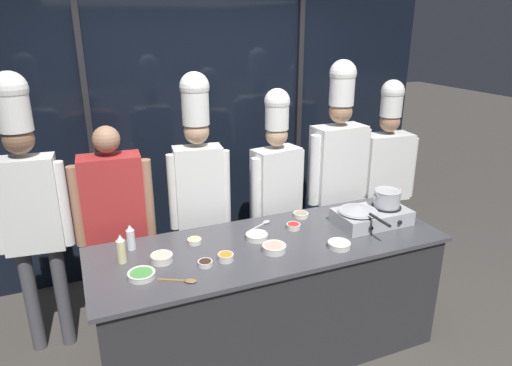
% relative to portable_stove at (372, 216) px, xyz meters
% --- Properties ---
extents(ground_plane, '(24.00, 24.00, 0.00)m').
position_rel_portable_stove_xyz_m(ground_plane, '(-0.83, 0.01, -0.95)').
color(ground_plane, '#47423D').
extents(window_wall_back, '(4.72, 0.09, 2.70)m').
position_rel_portable_stove_xyz_m(window_wall_back, '(-0.83, 1.58, 0.40)').
color(window_wall_back, black).
rests_on(window_wall_back, ground_plane).
extents(demo_counter, '(2.42, 0.85, 0.89)m').
position_rel_portable_stove_xyz_m(demo_counter, '(-0.83, 0.01, -0.50)').
color(demo_counter, '#2D2D30').
rests_on(demo_counter, ground_plane).
extents(portable_stove, '(0.55, 0.33, 0.12)m').
position_rel_portable_stove_xyz_m(portable_stove, '(0.00, 0.00, 0.00)').
color(portable_stove, '#B2B5BA').
rests_on(portable_stove, demo_counter).
extents(frying_pan, '(0.29, 0.50, 0.05)m').
position_rel_portable_stove_xyz_m(frying_pan, '(-0.13, -0.00, 0.08)').
color(frying_pan, '#ADAFB5').
rests_on(frying_pan, portable_stove).
extents(stock_pot, '(0.22, 0.20, 0.13)m').
position_rel_portable_stove_xyz_m(stock_pot, '(0.13, 0.00, 0.13)').
color(stock_pot, '#B7BABF').
rests_on(stock_pot, portable_stove).
extents(squeeze_bottle_clear, '(0.05, 0.05, 0.18)m').
position_rel_portable_stove_xyz_m(squeeze_bottle_clear, '(-1.71, 0.28, 0.03)').
color(squeeze_bottle_clear, white).
rests_on(squeeze_bottle_clear, demo_counter).
extents(squeeze_bottle_oil, '(0.06, 0.06, 0.19)m').
position_rel_portable_stove_xyz_m(squeeze_bottle_oil, '(-1.79, 0.12, 0.03)').
color(squeeze_bottle_oil, beige).
rests_on(squeeze_bottle_oil, demo_counter).
extents(prep_bowl_rice, '(0.16, 0.16, 0.04)m').
position_rel_portable_stove_xyz_m(prep_bowl_rice, '(-0.89, 0.09, -0.03)').
color(prep_bowl_rice, silver).
rests_on(prep_bowl_rice, demo_counter).
extents(prep_bowl_ginger, '(0.10, 0.10, 0.03)m').
position_rel_portable_stove_xyz_m(prep_bowl_ginger, '(-1.31, 0.20, -0.04)').
color(prep_bowl_ginger, silver).
rests_on(prep_bowl_ginger, demo_counter).
extents(prep_bowl_chicken, '(0.14, 0.14, 0.05)m').
position_rel_portable_stove_xyz_m(prep_bowl_chicken, '(-1.56, 0.04, -0.03)').
color(prep_bowl_chicken, silver).
rests_on(prep_bowl_chicken, demo_counter).
extents(prep_bowl_soy_glaze, '(0.09, 0.09, 0.03)m').
position_rel_portable_stove_xyz_m(prep_bowl_soy_glaze, '(-1.33, -0.12, -0.04)').
color(prep_bowl_soy_glaze, silver).
rests_on(prep_bowl_soy_glaze, demo_counter).
extents(prep_bowl_carrots, '(0.10, 0.10, 0.05)m').
position_rel_portable_stove_xyz_m(prep_bowl_carrots, '(-1.19, -0.11, -0.03)').
color(prep_bowl_carrots, silver).
rests_on(prep_bowl_carrots, demo_counter).
extents(prep_bowl_garlic, '(0.15, 0.15, 0.04)m').
position_rel_portable_stove_xyz_m(prep_bowl_garlic, '(-0.43, -0.24, -0.03)').
color(prep_bowl_garlic, silver).
rests_on(prep_bowl_garlic, demo_counter).
extents(prep_bowl_bell_pepper, '(0.10, 0.10, 0.04)m').
position_rel_portable_stove_xyz_m(prep_bowl_bell_pepper, '(-0.58, 0.14, -0.03)').
color(prep_bowl_bell_pepper, silver).
rests_on(prep_bowl_bell_pepper, demo_counter).
extents(prep_bowl_shrimp, '(0.16, 0.16, 0.05)m').
position_rel_portable_stove_xyz_m(prep_bowl_shrimp, '(-0.85, -0.12, -0.03)').
color(prep_bowl_shrimp, silver).
rests_on(prep_bowl_shrimp, demo_counter).
extents(prep_bowl_scallions, '(0.17, 0.17, 0.04)m').
position_rel_portable_stove_xyz_m(prep_bowl_scallions, '(-1.71, -0.11, -0.04)').
color(prep_bowl_scallions, silver).
rests_on(prep_bowl_scallions, demo_counter).
extents(prep_bowl_mushrooms, '(0.12, 0.12, 0.03)m').
position_rel_portable_stove_xyz_m(prep_bowl_mushrooms, '(-0.43, 0.31, -0.04)').
color(prep_bowl_mushrooms, silver).
rests_on(prep_bowl_mushrooms, demo_counter).
extents(serving_spoon_slotted, '(0.22, 0.14, 0.02)m').
position_rel_portable_stove_xyz_m(serving_spoon_slotted, '(-1.49, -0.25, -0.05)').
color(serving_spoon_slotted, olive).
rests_on(serving_spoon_slotted, demo_counter).
extents(serving_spoon_solid, '(0.20, 0.13, 0.02)m').
position_rel_portable_stove_xyz_m(serving_spoon_solid, '(-0.75, 0.30, -0.05)').
color(serving_spoon_solid, '#B2B5BA').
rests_on(serving_spoon_solid, demo_counter).
extents(chef_head, '(0.49, 0.24, 2.03)m').
position_rel_portable_stove_xyz_m(chef_head, '(-2.30, 0.68, 0.27)').
color(chef_head, '#4C4C51').
rests_on(chef_head, ground_plane).
extents(person_guest, '(0.57, 0.25, 1.64)m').
position_rel_portable_stove_xyz_m(person_guest, '(-1.77, 0.68, 0.05)').
color(person_guest, '#4C4C51').
rests_on(person_guest, ground_plane).
extents(chef_sous, '(0.47, 0.23, 1.98)m').
position_rel_portable_stove_xyz_m(chef_sous, '(-1.13, 0.66, 0.24)').
color(chef_sous, '#4C4C51').
rests_on(chef_sous, ground_plane).
extents(chef_line, '(0.50, 0.26, 1.83)m').
position_rel_portable_stove_xyz_m(chef_line, '(-0.48, 0.66, 0.13)').
color(chef_line, '#4C4C51').
rests_on(chef_line, ground_plane).
extents(chef_pastry, '(0.59, 0.25, 2.02)m').
position_rel_portable_stove_xyz_m(chef_pastry, '(0.12, 0.68, 0.22)').
color(chef_pastry, '#2D3856').
rests_on(chef_pastry, ground_plane).
extents(chef_apprentice, '(0.58, 0.28, 1.84)m').
position_rel_portable_stove_xyz_m(chef_apprentice, '(0.64, 0.68, 0.10)').
color(chef_apprentice, '#4C4C51').
rests_on(chef_apprentice, ground_plane).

